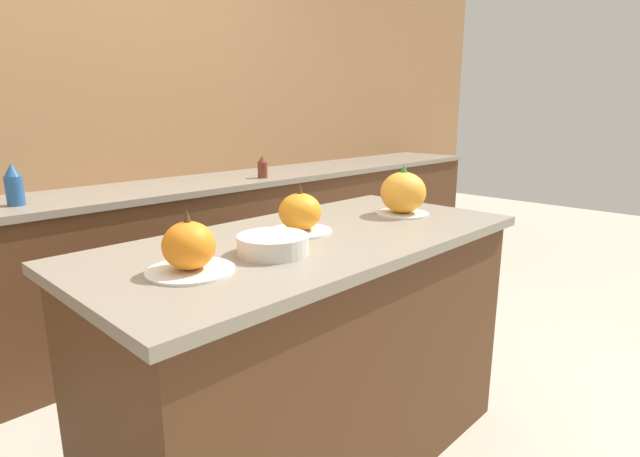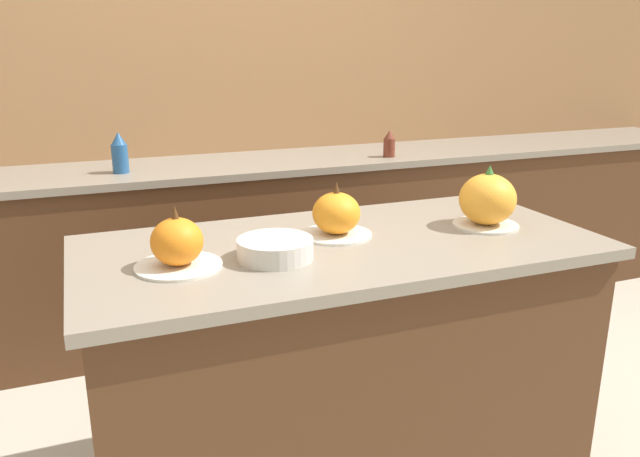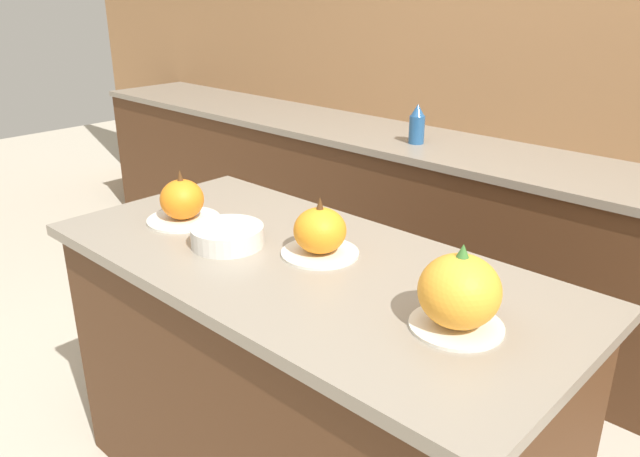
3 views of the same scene
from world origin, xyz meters
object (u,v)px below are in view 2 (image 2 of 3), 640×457
at_px(pumpkin_cake_right, 487,201).
at_px(bottle_short, 389,144).
at_px(pumpkin_cake_center, 336,216).
at_px(pumpkin_cake_left, 177,245).
at_px(bottle_tall, 120,153).
at_px(mixing_bowl, 275,249).

xyz_separation_m(pumpkin_cake_right, bottle_short, (0.30, 1.26, -0.02)).
distance_m(pumpkin_cake_center, pumpkin_cake_right, 0.51).
bearing_deg(bottle_short, pumpkin_cake_center, -124.17).
relative_size(pumpkin_cake_left, bottle_tall, 1.26).
xyz_separation_m(bottle_tall, bottle_short, (1.35, -0.08, -0.02)).
height_order(pumpkin_cake_center, pumpkin_cake_right, pumpkin_cake_right).
distance_m(pumpkin_cake_left, bottle_tall, 1.37).
distance_m(pumpkin_cake_center, bottle_tall, 1.37).
bearing_deg(bottle_tall, pumpkin_cake_right, -51.84).
height_order(pumpkin_cake_left, pumpkin_cake_right, pumpkin_cake_right).
relative_size(pumpkin_cake_center, bottle_short, 1.62).
height_order(bottle_tall, mixing_bowl, bottle_tall).
xyz_separation_m(pumpkin_cake_center, bottle_short, (0.80, 1.18, 0.00)).
relative_size(bottle_tall, mixing_bowl, 0.87).
height_order(pumpkin_cake_left, mixing_bowl, pumpkin_cake_left).
bearing_deg(pumpkin_cake_right, bottle_short, 76.74).
height_order(bottle_short, mixing_bowl, bottle_short).
bearing_deg(mixing_bowl, pumpkin_cake_left, 173.65).
height_order(pumpkin_cake_right, bottle_short, pumpkin_cake_right).
bearing_deg(pumpkin_cake_left, pumpkin_cake_center, 12.10).
xyz_separation_m(bottle_tall, mixing_bowl, (0.31, -1.40, -0.06)).
relative_size(pumpkin_cake_center, pumpkin_cake_right, 1.04).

